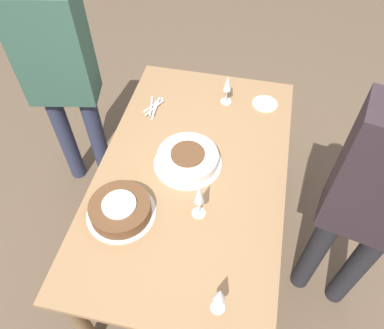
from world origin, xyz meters
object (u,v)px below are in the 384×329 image
(wine_glass_far, at_px, (220,296))
(person_cutting, at_px, (58,69))
(wine_glass_near, at_px, (199,195))
(cake_front_chocolate, at_px, (120,209))
(person_watching, at_px, (377,199))
(wine_glass_extra, at_px, (227,85))
(cake_center_white, at_px, (188,159))

(wine_glass_far, distance_m, person_cutting, 1.55)
(wine_glass_near, xyz_separation_m, person_cutting, (-0.65, -0.96, 0.06))
(cake_front_chocolate, bearing_deg, wine_glass_near, 102.19)
(person_watching, bearing_deg, wine_glass_near, 19.30)
(cake_front_chocolate, height_order, wine_glass_extra, wine_glass_extra)
(wine_glass_extra, bearing_deg, person_cutting, -79.93)
(cake_front_chocolate, bearing_deg, cake_center_white, 146.71)
(cake_front_chocolate, bearing_deg, wine_glass_far, 57.05)
(wine_glass_near, xyz_separation_m, wine_glass_extra, (-0.82, 0.00, -0.03))
(cake_center_white, bearing_deg, person_watching, 76.84)
(wine_glass_far, xyz_separation_m, person_watching, (-0.51, 0.58, 0.10))
(person_watching, bearing_deg, person_cutting, -5.67)
(cake_front_chocolate, bearing_deg, person_watching, 98.67)
(cake_center_white, xyz_separation_m, wine_glass_far, (0.71, 0.28, 0.10))
(cake_front_chocolate, bearing_deg, wine_glass_extra, 157.73)
(wine_glass_far, bearing_deg, cake_center_white, -158.33)
(cake_front_chocolate, distance_m, wine_glass_extra, 0.97)
(cake_front_chocolate, bearing_deg, person_cutting, -140.54)
(cake_center_white, bearing_deg, cake_front_chocolate, -33.29)
(wine_glass_far, relative_size, wine_glass_extra, 0.98)
(cake_center_white, height_order, wine_glass_near, wine_glass_near)
(wine_glass_extra, distance_m, person_cutting, 0.98)
(wine_glass_near, bearing_deg, cake_front_chocolate, -77.81)
(wine_glass_extra, distance_m, person_watching, 1.04)
(cake_center_white, relative_size, wine_glass_far, 1.89)
(cake_center_white, relative_size, cake_front_chocolate, 1.09)
(cake_center_white, bearing_deg, wine_glass_extra, 166.82)
(wine_glass_near, bearing_deg, person_cutting, -123.96)
(cake_center_white, relative_size, wine_glass_near, 1.53)
(wine_glass_near, height_order, person_cutting, person_cutting)
(wine_glass_extra, bearing_deg, cake_front_chocolate, -22.27)
(person_cutting, height_order, person_watching, person_watching)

